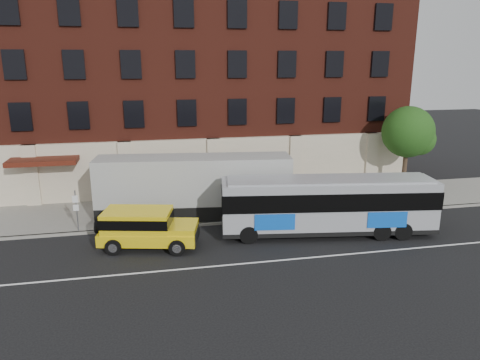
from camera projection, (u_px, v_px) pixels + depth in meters
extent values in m
plane|color=black|center=(250.00, 268.00, 20.91)|extent=(120.00, 120.00, 0.00)
cube|color=gray|center=(220.00, 207.00, 29.40)|extent=(60.00, 6.00, 0.15)
cube|color=gray|center=(228.00, 222.00, 26.56)|extent=(60.00, 0.25, 0.15)
cube|color=white|center=(248.00, 263.00, 21.38)|extent=(60.00, 0.12, 0.01)
cube|color=#591F15|center=(203.00, 83.00, 35.01)|extent=(30.00, 10.00, 15.00)
cube|color=beige|center=(213.00, 166.00, 31.56)|extent=(30.00, 0.35, 4.00)
cube|color=#4A170D|center=(44.00, 161.00, 28.34)|extent=(4.20, 2.20, 0.30)
cube|color=beige|center=(32.00, 175.00, 29.14)|extent=(0.90, 0.55, 4.00)
cube|color=beige|center=(126.00, 171.00, 30.30)|extent=(0.90, 0.55, 4.00)
cube|color=beige|center=(214.00, 167.00, 31.47)|extent=(0.90, 0.55, 4.00)
cube|color=beige|center=(295.00, 163.00, 32.63)|extent=(0.90, 0.55, 4.00)
cube|color=beige|center=(370.00, 159.00, 33.79)|extent=(0.90, 0.55, 4.00)
cube|color=black|center=(21.00, 117.00, 28.27)|extent=(1.30, 0.20, 1.80)
cube|color=black|center=(79.00, 115.00, 28.95)|extent=(1.30, 0.20, 1.80)
cube|color=black|center=(134.00, 114.00, 29.62)|extent=(1.30, 0.20, 1.80)
cube|color=black|center=(187.00, 113.00, 30.30)|extent=(1.30, 0.20, 1.80)
cube|color=black|center=(237.00, 112.00, 30.98)|extent=(1.30, 0.20, 1.80)
cube|color=black|center=(286.00, 111.00, 31.66)|extent=(1.30, 0.20, 1.80)
cube|color=black|center=(332.00, 110.00, 32.33)|extent=(1.30, 0.20, 1.80)
cube|color=black|center=(376.00, 109.00, 33.01)|extent=(1.30, 0.20, 1.80)
cube|color=black|center=(14.00, 65.00, 27.44)|extent=(1.30, 0.20, 1.80)
cube|color=black|center=(74.00, 65.00, 28.12)|extent=(1.30, 0.20, 1.80)
cube|color=black|center=(131.00, 64.00, 28.79)|extent=(1.30, 0.20, 1.80)
cube|color=black|center=(185.00, 64.00, 29.47)|extent=(1.30, 0.20, 1.80)
cube|color=black|center=(237.00, 64.00, 30.15)|extent=(1.30, 0.20, 1.80)
cube|color=black|center=(287.00, 64.00, 30.83)|extent=(1.30, 0.20, 1.80)
cube|color=black|center=(334.00, 64.00, 31.50)|extent=(1.30, 0.20, 1.80)
cube|color=black|center=(380.00, 64.00, 32.18)|extent=(1.30, 0.20, 1.80)
cube|color=black|center=(7.00, 9.00, 26.61)|extent=(1.30, 0.20, 1.80)
cube|color=black|center=(69.00, 11.00, 27.29)|extent=(1.30, 0.20, 1.80)
cube|color=black|center=(128.00, 12.00, 27.96)|extent=(1.30, 0.20, 1.80)
cube|color=black|center=(184.00, 13.00, 28.64)|extent=(1.30, 0.20, 1.80)
cube|color=black|center=(237.00, 14.00, 29.32)|extent=(1.30, 0.20, 1.80)
cube|color=black|center=(288.00, 15.00, 30.00)|extent=(1.30, 0.20, 1.80)
cube|color=black|center=(337.00, 16.00, 30.67)|extent=(1.30, 0.20, 1.80)
cube|color=black|center=(384.00, 17.00, 31.35)|extent=(1.30, 0.20, 1.80)
cube|color=black|center=(57.00, 180.00, 29.57)|extent=(2.60, 0.15, 2.80)
cube|color=black|center=(149.00, 175.00, 30.73)|extent=(2.60, 0.15, 2.80)
cube|color=black|center=(234.00, 171.00, 31.89)|extent=(2.60, 0.15, 2.80)
cube|color=black|center=(314.00, 167.00, 33.05)|extent=(2.60, 0.15, 2.80)
cylinder|color=slate|center=(77.00, 212.00, 24.80)|extent=(0.07, 0.07, 2.50)
cube|color=white|center=(75.00, 199.00, 24.45)|extent=(0.30, 0.03, 0.40)
cube|color=white|center=(76.00, 208.00, 24.58)|extent=(0.30, 0.03, 0.35)
cylinder|color=#35291A|center=(404.00, 172.00, 32.08)|extent=(0.32, 0.32, 3.00)
sphere|color=#1C4112|center=(408.00, 132.00, 31.33)|extent=(3.60, 3.60, 3.60)
sphere|color=#1C4112|center=(420.00, 139.00, 31.21)|extent=(2.20, 2.20, 2.20)
sphere|color=#1C4112|center=(397.00, 137.00, 31.69)|extent=(2.00, 2.00, 2.00)
cube|color=#9C9FA4|center=(328.00, 204.00, 24.59)|extent=(11.88, 4.05, 2.77)
cube|color=black|center=(327.00, 226.00, 24.92)|extent=(11.94, 4.10, 0.24)
cube|color=#9C9FA4|center=(329.00, 179.00, 24.22)|extent=(11.26, 3.68, 0.12)
cube|color=black|center=(328.00, 196.00, 24.47)|extent=(11.97, 4.14, 0.97)
cube|color=blue|center=(275.00, 222.00, 23.34)|extent=(2.12, 0.34, 0.87)
cube|color=blue|center=(371.00, 205.00, 26.09)|extent=(2.12, 0.34, 0.87)
cylinder|color=black|center=(249.00, 235.00, 23.59)|extent=(1.00, 0.43, 0.97)
cylinder|color=black|center=(246.00, 220.00, 25.71)|extent=(1.00, 0.43, 0.97)
cylinder|color=black|center=(382.00, 232.00, 24.01)|extent=(1.00, 0.43, 0.97)
cylinder|color=black|center=(368.00, 218.00, 26.13)|extent=(1.00, 0.43, 0.97)
cylinder|color=black|center=(403.00, 231.00, 24.08)|extent=(1.00, 0.43, 0.97)
cylinder|color=black|center=(387.00, 217.00, 26.19)|extent=(1.00, 0.43, 0.97)
cube|color=yellow|center=(149.00, 235.00, 23.08)|extent=(5.27, 3.10, 0.62)
cube|color=yellow|center=(138.00, 220.00, 22.88)|extent=(3.75, 2.72, 1.03)
cube|color=black|center=(138.00, 219.00, 22.87)|extent=(3.80, 2.77, 0.51)
cube|color=yellow|center=(182.00, 227.00, 22.93)|extent=(1.94, 2.25, 0.31)
cube|color=black|center=(197.00, 234.00, 23.02)|extent=(0.43, 1.62, 0.57)
cylinder|color=black|center=(98.00, 226.00, 23.02)|extent=(0.39, 0.81, 0.78)
cylinder|color=black|center=(177.00, 248.00, 22.14)|extent=(0.87, 0.46, 0.82)
cylinder|color=silver|center=(177.00, 248.00, 22.14)|extent=(0.51, 0.40, 0.45)
cylinder|color=black|center=(183.00, 233.00, 24.09)|extent=(0.87, 0.46, 0.82)
cylinder|color=silver|center=(183.00, 233.00, 24.09)|extent=(0.51, 0.40, 0.45)
cylinder|color=black|center=(113.00, 247.00, 22.21)|extent=(0.87, 0.46, 0.82)
cylinder|color=silver|center=(113.00, 247.00, 22.21)|extent=(0.51, 0.40, 0.45)
cylinder|color=black|center=(124.00, 232.00, 24.16)|extent=(0.87, 0.46, 0.82)
cylinder|color=silver|center=(124.00, 232.00, 24.16)|extent=(0.51, 0.40, 0.45)
cube|color=black|center=(195.00, 210.00, 27.37)|extent=(11.78, 3.68, 1.06)
cube|color=#B0B1AD|center=(194.00, 180.00, 26.87)|extent=(11.78, 3.71, 2.80)
cylinder|color=black|center=(120.00, 219.00, 25.97)|extent=(0.99, 0.38, 0.97)
cylinder|color=black|center=(126.00, 207.00, 28.11)|extent=(0.99, 0.38, 0.97)
cylinder|color=black|center=(140.00, 218.00, 26.06)|extent=(0.99, 0.38, 0.97)
cylinder|color=black|center=(145.00, 206.00, 28.20)|extent=(0.99, 0.38, 0.97)
cylinder|color=black|center=(248.00, 215.00, 26.57)|extent=(0.99, 0.38, 0.97)
cylinder|color=black|center=(245.00, 204.00, 28.71)|extent=(0.99, 0.38, 0.97)
cylinder|color=black|center=(268.00, 215.00, 26.67)|extent=(0.99, 0.38, 0.97)
cylinder|color=black|center=(263.00, 203.00, 28.80)|extent=(0.99, 0.38, 0.97)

